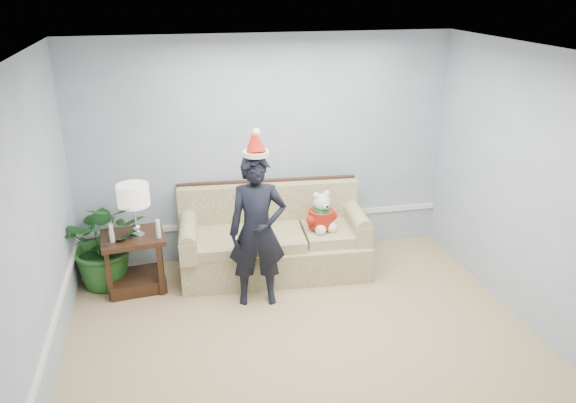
# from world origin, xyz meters

# --- Properties ---
(room_shell) EXTENTS (4.54, 5.04, 2.74)m
(room_shell) POSITION_xyz_m (0.00, 0.00, 1.35)
(room_shell) COLOR tan
(room_shell) RESTS_ON ground
(wainscot_trim) EXTENTS (4.49, 4.99, 0.06)m
(wainscot_trim) POSITION_xyz_m (-1.18, 1.18, 0.45)
(wainscot_trim) COLOR white
(wainscot_trim) RESTS_ON room_shell
(sofa) EXTENTS (2.22, 1.07, 1.01)m
(sofa) POSITION_xyz_m (-0.01, 2.05, 0.36)
(sofa) COLOR #4F5628
(sofa) RESTS_ON room_shell
(side_table) EXTENTS (0.72, 0.63, 0.65)m
(side_table) POSITION_xyz_m (-1.59, 1.94, 0.25)
(side_table) COLOR #331C12
(side_table) RESTS_ON room_shell
(table_lamp) EXTENTS (0.34, 0.34, 0.60)m
(table_lamp) POSITION_xyz_m (-1.54, 1.89, 1.11)
(table_lamp) COLOR silver
(table_lamp) RESTS_ON side_table
(candle_pair) EXTENTS (0.54, 0.05, 0.21)m
(candle_pair) POSITION_xyz_m (-1.55, 1.82, 0.74)
(candle_pair) COLOR silver
(candle_pair) RESTS_ON side_table
(houseplant) EXTENTS (0.99, 0.86, 1.06)m
(houseplant) POSITION_xyz_m (-1.90, 2.10, 0.53)
(houseplant) COLOR #225922
(houseplant) RESTS_ON room_shell
(man) EXTENTS (0.64, 0.46, 1.65)m
(man) POSITION_xyz_m (-0.30, 1.38, 0.82)
(man) COLOR black
(man) RESTS_ON room_shell
(santa_hat) EXTENTS (0.27, 0.30, 0.30)m
(santa_hat) POSITION_xyz_m (-0.30, 1.39, 1.76)
(santa_hat) COLOR silver
(santa_hat) RESTS_ON man
(teddy_bear) EXTENTS (0.36, 0.37, 0.48)m
(teddy_bear) POSITION_xyz_m (0.53, 1.89, 0.70)
(teddy_bear) COLOR silver
(teddy_bear) RESTS_ON sofa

